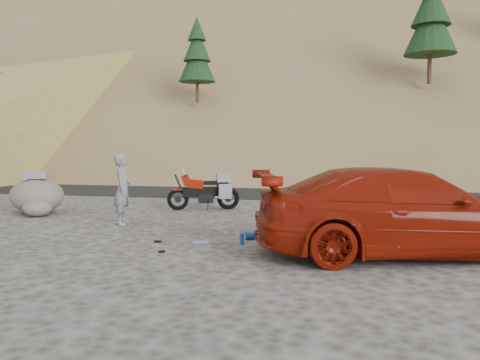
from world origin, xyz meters
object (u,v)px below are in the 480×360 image
(red_car, at_px, (404,254))
(boulder, at_px, (37,195))
(man, at_px, (124,224))
(motorcycle, at_px, (207,191))

(red_car, xyz_separation_m, boulder, (-9.57, 3.08, 0.52))
(man, distance_m, boulder, 3.48)
(motorcycle, bearing_deg, man, -135.88)
(man, relative_size, red_car, 0.33)
(red_car, distance_m, boulder, 10.07)
(motorcycle, distance_m, man, 3.24)
(red_car, relative_size, boulder, 3.17)
(man, xyz_separation_m, boulder, (-3.23, 1.18, 0.52))
(motorcycle, distance_m, red_car, 6.98)
(motorcycle, bearing_deg, boulder, 179.17)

